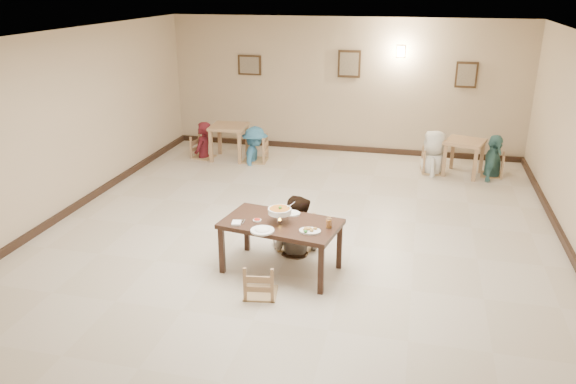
% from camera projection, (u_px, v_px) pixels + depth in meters
% --- Properties ---
extents(floor, '(10.00, 10.00, 0.00)m').
position_uv_depth(floor, '(295.00, 240.00, 8.58)').
color(floor, beige).
rests_on(floor, ground).
extents(ceiling, '(10.00, 10.00, 0.00)m').
position_uv_depth(ceiling, '(296.00, 38.00, 7.52)').
color(ceiling, silver).
rests_on(ceiling, wall_back).
extents(wall_back, '(10.00, 0.00, 10.00)m').
position_uv_depth(wall_back, '(344.00, 86.00, 12.60)').
color(wall_back, '#C3AB8B').
rests_on(wall_back, floor).
extents(wall_front, '(10.00, 0.00, 10.00)m').
position_uv_depth(wall_front, '(120.00, 360.00, 3.50)').
color(wall_front, '#C3AB8B').
rests_on(wall_front, floor).
extents(wall_left, '(0.00, 10.00, 10.00)m').
position_uv_depth(wall_left, '(50.00, 130.00, 8.92)').
color(wall_left, '#C3AB8B').
rests_on(wall_left, floor).
extents(baseboard_back, '(8.00, 0.06, 0.12)m').
position_uv_depth(baseboard_back, '(342.00, 148.00, 13.08)').
color(baseboard_back, black).
rests_on(baseboard_back, floor).
extents(baseboard_left, '(0.06, 10.00, 0.12)m').
position_uv_depth(baseboard_left, '(65.00, 213.00, 9.42)').
color(baseboard_left, black).
rests_on(baseboard_left, floor).
extents(picture_a, '(0.55, 0.04, 0.45)m').
position_uv_depth(picture_a, '(249.00, 65.00, 12.90)').
color(picture_a, '#352314').
rests_on(picture_a, wall_back).
extents(picture_b, '(0.50, 0.04, 0.60)m').
position_uv_depth(picture_b, '(349.00, 64.00, 12.36)').
color(picture_b, '#352314').
rests_on(picture_b, wall_back).
extents(picture_c, '(0.45, 0.04, 0.55)m').
position_uv_depth(picture_c, '(466.00, 75.00, 11.88)').
color(picture_c, '#352314').
rests_on(picture_c, wall_back).
extents(wall_sconce, '(0.16, 0.05, 0.22)m').
position_uv_depth(wall_sconce, '(401.00, 51.00, 12.02)').
color(wall_sconce, '#FFD88C').
rests_on(wall_sconce, wall_back).
extents(main_table, '(1.66, 1.11, 0.72)m').
position_uv_depth(main_table, '(281.00, 227.00, 7.47)').
color(main_table, '#351F15').
rests_on(main_table, floor).
extents(chair_far, '(0.45, 0.45, 0.95)m').
position_uv_depth(chair_far, '(297.00, 219.00, 8.16)').
color(chair_far, tan).
rests_on(chair_far, floor).
extents(chair_near, '(0.41, 0.41, 0.87)m').
position_uv_depth(chair_near, '(260.00, 264.00, 6.96)').
color(chair_near, tan).
rests_on(chair_near, floor).
extents(main_diner, '(0.99, 0.87, 1.70)m').
position_uv_depth(main_diner, '(296.00, 196.00, 7.97)').
color(main_diner, gray).
rests_on(main_diner, floor).
extents(curry_warmer, '(0.35, 0.31, 0.28)m').
position_uv_depth(curry_warmer, '(280.00, 211.00, 7.37)').
color(curry_warmer, silver).
rests_on(curry_warmer, main_table).
extents(rice_plate_far, '(0.30, 0.30, 0.07)m').
position_uv_depth(rice_plate_far, '(289.00, 213.00, 7.69)').
color(rice_plate_far, white).
rests_on(rice_plate_far, main_table).
extents(rice_plate_near, '(0.31, 0.31, 0.07)m').
position_uv_depth(rice_plate_near, '(262.00, 230.00, 7.16)').
color(rice_plate_near, white).
rests_on(rice_plate_near, main_table).
extents(fried_plate, '(0.28, 0.28, 0.06)m').
position_uv_depth(fried_plate, '(310.00, 231.00, 7.14)').
color(fried_plate, white).
rests_on(fried_plate, main_table).
extents(chili_dish, '(0.11, 0.11, 0.02)m').
position_uv_depth(chili_dish, '(257.00, 220.00, 7.47)').
color(chili_dish, white).
rests_on(chili_dish, main_table).
extents(napkin_cutlery, '(0.16, 0.24, 0.03)m').
position_uv_depth(napkin_cutlery, '(237.00, 223.00, 7.38)').
color(napkin_cutlery, white).
rests_on(napkin_cutlery, main_table).
extents(drink_glass, '(0.07, 0.07, 0.15)m').
position_uv_depth(drink_glass, '(329.00, 223.00, 7.24)').
color(drink_glass, white).
rests_on(drink_glass, main_table).
extents(bg_table_left, '(0.80, 0.80, 0.76)m').
position_uv_depth(bg_table_left, '(229.00, 131.00, 12.29)').
color(bg_table_left, tan).
rests_on(bg_table_left, floor).
extents(bg_table_right, '(0.90, 0.90, 0.72)m').
position_uv_depth(bg_table_right, '(465.00, 147.00, 11.28)').
color(bg_table_right, tan).
rests_on(bg_table_right, floor).
extents(bg_chair_ll, '(0.44, 0.44, 0.93)m').
position_uv_depth(bg_chair_ll, '(203.00, 138.00, 12.43)').
color(bg_chair_ll, tan).
rests_on(bg_chair_ll, floor).
extents(bg_chair_lr, '(0.51, 0.51, 1.08)m').
position_uv_depth(bg_chair_lr, '(255.00, 137.00, 12.16)').
color(bg_chair_lr, tan).
rests_on(bg_chair_lr, floor).
extents(bg_chair_rl, '(0.45, 0.45, 0.95)m').
position_uv_depth(bg_chair_rl, '(434.00, 150.00, 11.45)').
color(bg_chair_rl, tan).
rests_on(bg_chair_rl, floor).
extents(bg_chair_rr, '(0.41, 0.41, 0.88)m').
position_uv_depth(bg_chair_rr, '(494.00, 155.00, 11.27)').
color(bg_chair_rr, tan).
rests_on(bg_chair_rr, floor).
extents(bg_diner_a, '(0.43, 0.62, 1.63)m').
position_uv_depth(bg_diner_a, '(202.00, 122.00, 12.30)').
color(bg_diner_a, '#52131B').
rests_on(bg_diner_a, floor).
extents(bg_diner_b, '(0.68, 1.05, 1.53)m').
position_uv_depth(bg_diner_b, '(255.00, 127.00, 12.08)').
color(bg_diner_b, teal).
rests_on(bg_diner_b, floor).
extents(bg_diner_c, '(0.57, 0.87, 1.77)m').
position_uv_depth(bg_diner_c, '(436.00, 131.00, 11.31)').
color(bg_diner_c, silver).
rests_on(bg_diner_c, floor).
extents(bg_diner_d, '(0.64, 1.07, 1.70)m').
position_uv_depth(bg_diner_d, '(496.00, 135.00, 11.13)').
color(bg_diner_d, '#447E7B').
rests_on(bg_diner_d, floor).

